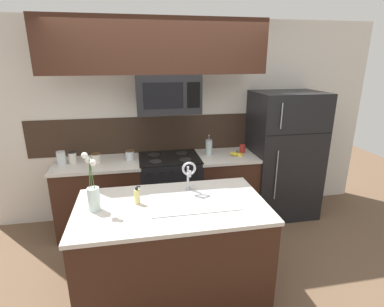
{
  "coord_description": "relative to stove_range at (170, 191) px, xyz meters",
  "views": [
    {
      "loc": [
        -0.4,
        -2.68,
        2.12
      ],
      "look_at": [
        0.17,
        0.27,
        1.16
      ],
      "focal_mm": 28.0,
      "sensor_mm": 36.0,
      "label": 1
    }
  ],
  "objects": [
    {
      "name": "ground_plane",
      "position": [
        -0.0,
        -0.9,
        -0.46
      ],
      "size": [
        10.0,
        10.0,
        0.0
      ],
      "primitive_type": "plane",
      "color": "brown"
    },
    {
      "name": "rear_partition",
      "position": [
        0.3,
        0.38,
        0.84
      ],
      "size": [
        5.2,
        0.1,
        2.6
      ],
      "primitive_type": "cube",
      "color": "silver",
      "rests_on": "ground"
    },
    {
      "name": "splash_band",
      "position": [
        -0.0,
        0.32,
        0.69
      ],
      "size": [
        3.51,
        0.01,
        0.48
      ],
      "primitive_type": "cube",
      "color": "#332319",
      "rests_on": "rear_partition"
    },
    {
      "name": "back_counter_left",
      "position": [
        -0.88,
        0.0,
        -0.01
      ],
      "size": [
        1.03,
        0.65,
        0.91
      ],
      "color": "#381E14",
      "rests_on": "ground"
    },
    {
      "name": "back_counter_right",
      "position": [
        0.75,
        0.0,
        -0.01
      ],
      "size": [
        0.77,
        0.65,
        0.91
      ],
      "color": "#381E14",
      "rests_on": "ground"
    },
    {
      "name": "stove_range",
      "position": [
        0.0,
        0.0,
        0.0
      ],
      "size": [
        0.76,
        0.64,
        0.93
      ],
      "color": "black",
      "rests_on": "ground"
    },
    {
      "name": "microwave",
      "position": [
        0.0,
        -0.02,
        1.26
      ],
      "size": [
        0.74,
        0.4,
        0.45
      ],
      "color": "black"
    },
    {
      "name": "upper_cabinet_band",
      "position": [
        -0.13,
        -0.05,
        1.78
      ],
      "size": [
        2.51,
        0.34,
        0.6
      ],
      "primitive_type": "cube",
      "color": "#381E14"
    },
    {
      "name": "refrigerator",
      "position": [
        1.57,
        0.02,
        0.39
      ],
      "size": [
        0.89,
        0.74,
        1.71
      ],
      "color": "black",
      "rests_on": "ground"
    },
    {
      "name": "storage_jar_tall",
      "position": [
        -1.28,
        0.0,
        0.53
      ],
      "size": [
        0.1,
        0.1,
        0.16
      ],
      "color": "silver",
      "rests_on": "back_counter_left"
    },
    {
      "name": "storage_jar_medium",
      "position": [
        -1.16,
        0.04,
        0.52
      ],
      "size": [
        0.09,
        0.09,
        0.15
      ],
      "color": "silver",
      "rests_on": "back_counter_left"
    },
    {
      "name": "storage_jar_short",
      "position": [
        -0.89,
        -0.03,
        0.51
      ],
      "size": [
        0.11,
        0.11,
        0.13
      ],
      "color": "silver",
      "rests_on": "back_counter_left"
    },
    {
      "name": "storage_jar_squat",
      "position": [
        -0.49,
        0.03,
        0.51
      ],
      "size": [
        0.11,
        0.11,
        0.13
      ],
      "color": "silver",
      "rests_on": "back_counter_left"
    },
    {
      "name": "banana_bunch",
      "position": [
        0.87,
        -0.06,
        0.47
      ],
      "size": [
        0.19,
        0.12,
        0.08
      ],
      "color": "yellow",
      "rests_on": "back_counter_right"
    },
    {
      "name": "french_press",
      "position": [
        0.53,
        0.06,
        0.55
      ],
      "size": [
        0.09,
        0.09,
        0.27
      ],
      "color": "silver",
      "rests_on": "back_counter_right"
    },
    {
      "name": "coffee_tin",
      "position": [
        0.99,
        0.05,
        0.5
      ],
      "size": [
        0.08,
        0.08,
        0.11
      ],
      "primitive_type": "cylinder",
      "color": "#B22D23",
      "rests_on": "back_counter_right"
    },
    {
      "name": "island_counter",
      "position": [
        -0.13,
        -1.25,
        -0.01
      ],
      "size": [
        1.65,
        0.93,
        0.91
      ],
      "color": "#381E14",
      "rests_on": "ground"
    },
    {
      "name": "kitchen_sink",
      "position": [
        0.06,
        -1.25,
        0.38
      ],
      "size": [
        0.76,
        0.44,
        0.16
      ],
      "color": "#ADAFB5",
      "rests_on": "island_counter"
    },
    {
      "name": "sink_faucet",
      "position": [
        0.06,
        -1.03,
        0.65
      ],
      "size": [
        0.14,
        0.14,
        0.31
      ],
      "color": "#B7BABF",
      "rests_on": "island_counter"
    },
    {
      "name": "dish_soap_bottle",
      "position": [
        -0.42,
        -1.18,
        0.52
      ],
      "size": [
        0.06,
        0.05,
        0.16
      ],
      "color": "#DBCC75",
      "rests_on": "island_counter"
    },
    {
      "name": "flower_vase",
      "position": [
        -0.77,
        -1.23,
        0.59
      ],
      "size": [
        0.12,
        0.11,
        0.5
      ],
      "color": "silver",
      "rests_on": "island_counter"
    }
  ]
}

